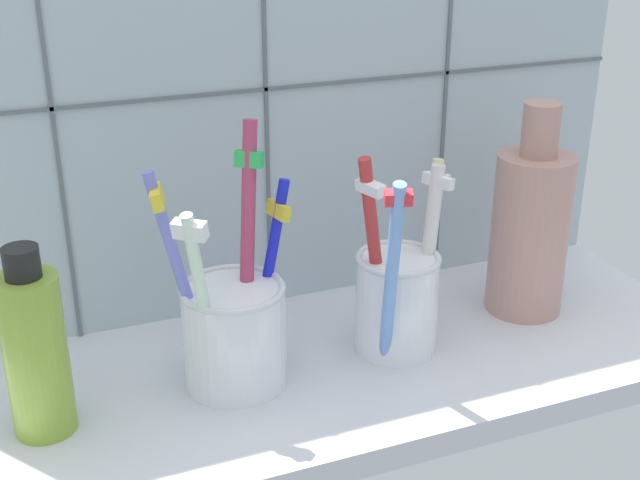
{
  "coord_description": "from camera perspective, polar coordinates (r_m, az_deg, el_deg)",
  "views": [
    {
      "loc": [
        -20.18,
        -50.35,
        35.66
      ],
      "look_at": [
        0.0,
        -0.32,
        12.24
      ],
      "focal_mm": 47.29,
      "sensor_mm": 36.0,
      "label": 1
    }
  ],
  "objects": [
    {
      "name": "counter_slab",
      "position": [
        0.64,
        -0.11,
        -9.11
      ],
      "size": [
        64.0,
        22.0,
        2.0
      ],
      "primitive_type": "cube",
      "color": "silver",
      "rests_on": "ground"
    },
    {
      "name": "tile_wall_back",
      "position": [
        0.67,
        -4.04,
        12.05
      ],
      "size": [
        64.0,
        2.2,
        45.0
      ],
      "color": "#B2C1CC",
      "rests_on": "ground"
    },
    {
      "name": "soap_bottle",
      "position": [
        0.57,
        -18.71,
        -7.13
      ],
      "size": [
        4.07,
        4.07,
        13.1
      ],
      "color": "#86A937",
      "rests_on": "counter_slab"
    },
    {
      "name": "toothbrush_cup_left",
      "position": [
        0.6,
        -5.8,
        -5.91
      ],
      "size": [
        10.46,
        7.55,
        18.71
      ],
      "color": "white",
      "rests_on": "counter_slab"
    },
    {
      "name": "toothbrush_cup_right",
      "position": [
        0.64,
        5.43,
        -3.74
      ],
      "size": [
        8.87,
        9.6,
        16.04
      ],
      "color": "white",
      "rests_on": "counter_slab"
    },
    {
      "name": "ceramic_vase",
      "position": [
        0.71,
        14.04,
        0.8
      ],
      "size": [
        6.28,
        6.28,
        17.66
      ],
      "color": "tan",
      "rests_on": "counter_slab"
    }
  ]
}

